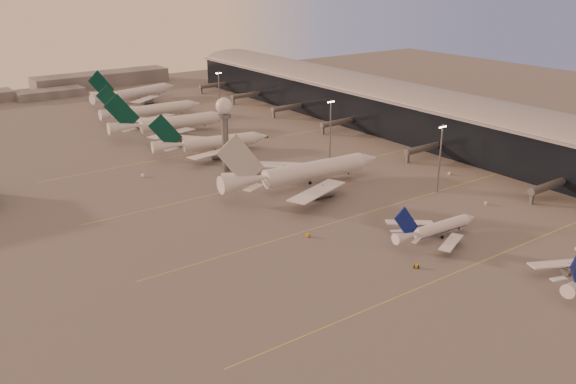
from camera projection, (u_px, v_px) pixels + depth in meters
ground at (458, 301)px, 148.48m from camera, size 700.00×700.00×0.00m
taxiway_markings at (385, 206)px, 207.51m from camera, size 180.00×185.25×0.02m
terminal at (425, 115)px, 287.67m from camera, size 57.00×362.00×23.04m
radar_tower at (224, 120)px, 235.22m from camera, size 6.40×6.40×31.10m
mast_b at (440, 155)px, 215.67m from camera, size 3.60×0.56×25.00m
mast_c at (330, 126)px, 254.77m from camera, size 3.60×0.56×25.00m
mast_d at (219, 93)px, 322.14m from camera, size 3.60×0.56×25.00m
distant_horizon at (63, 85)px, 395.91m from camera, size 165.00×37.50×9.00m
narrowbody_mid at (436, 230)px, 181.76m from camera, size 33.62×26.79×13.13m
widebody_white at (304, 176)px, 224.16m from camera, size 68.19×54.44×23.98m
greentail_a at (212, 145)px, 265.64m from camera, size 52.30×41.82×19.22m
greentail_b at (171, 126)px, 295.97m from camera, size 60.76×48.89×22.07m
greentail_c at (153, 112)px, 324.08m from camera, size 56.93×45.94×20.67m
greentail_d at (136, 95)px, 365.57m from camera, size 59.26×47.25×21.98m
gsv_tug_mid at (416, 266)px, 164.66m from camera, size 3.38×3.58×0.89m
gsv_truck_b at (486, 202)px, 208.54m from camera, size 4.94×3.28×1.88m
gsv_truck_c at (309, 233)px, 183.57m from camera, size 5.52×3.27×2.10m
gsv_catering_b at (450, 170)px, 237.95m from camera, size 4.78×3.18×3.61m
gsv_tug_far at (238, 178)px, 233.20m from camera, size 2.81×4.08×1.08m
gsv_truck_d at (142, 174)px, 235.92m from camera, size 2.56×5.75×2.25m
gsv_tug_hangar at (266, 136)px, 289.75m from camera, size 4.36×3.06×1.14m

